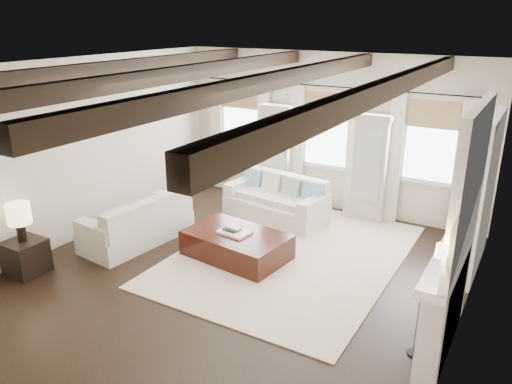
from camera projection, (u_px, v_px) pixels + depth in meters
The scene contains 15 objects.
ground at pixel (228, 281), 7.66m from camera, with size 7.50×7.50×0.00m, color black.
room_shell at pixel (301, 156), 7.40m from camera, with size 6.54×7.54×3.22m.
area_rug at pixel (290, 255), 8.49m from camera, with size 3.44×4.59×0.02m, color beige.
sofa_back at pixel (277, 202), 9.94m from camera, with size 2.13×1.18×0.87m.
sofa_left at pixel (140, 224), 8.87m from camera, with size 1.11×2.08×0.86m.
ottoman at pixel (237, 245), 8.35m from camera, with size 1.68×1.05×0.44m, color black.
tray at pixel (235, 232), 8.28m from camera, with size 0.50×0.38×0.04m, color white.
book_lower at pixel (232, 229), 8.29m from camera, with size 0.26×0.20×0.04m, color #262628.
book_upper at pixel (234, 227), 8.28m from camera, with size 0.22×0.17×0.03m, color beige.
side_table_front at pixel (26, 257), 7.83m from camera, with size 0.55×0.55×0.55m, color black.
lamp_front at pixel (19, 216), 7.59m from camera, with size 0.36×0.36×0.62m.
side_table_back at pixel (263, 181), 11.30m from camera, with size 0.41×0.41×0.62m, color black.
lamp_back at pixel (264, 149), 11.05m from camera, with size 0.37×0.37×0.64m.
candlestick_near at pixel (417, 329), 5.89m from camera, with size 0.17×0.17×0.85m.
candlestick_far at pixel (425, 313), 6.22m from camera, with size 0.17×0.17×0.84m.
Camera 1 is at (3.79, -5.61, 3.85)m, focal length 35.00 mm.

